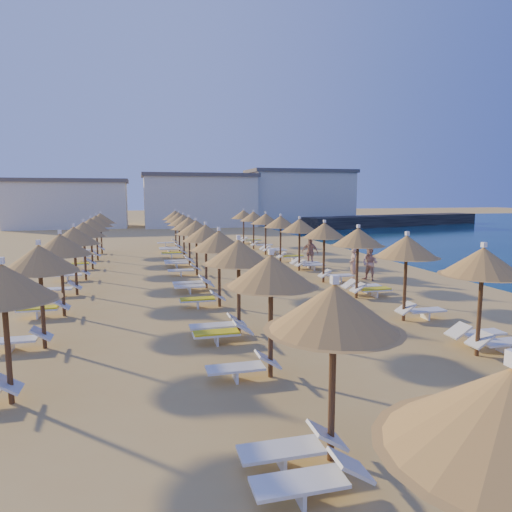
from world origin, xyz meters
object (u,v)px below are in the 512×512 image
object	(u,v)px
parasol_row_east	(324,231)
beachgoer_b	(370,263)
beachgoer_c	(310,252)
jetty	(395,220)
parasol_row_west	(206,234)
beachgoer_a	(353,264)

from	to	relation	value
parasol_row_east	beachgoer_b	distance (m)	3.11
beachgoer_c	beachgoer_b	world-z (taller)	beachgoer_c
jetty	beachgoer_b	bearing A→B (deg)	-137.29
beachgoer_b	parasol_row_west	bearing A→B (deg)	-125.05
beachgoer_c	beachgoer_a	bearing A→B (deg)	-36.90
parasol_row_west	jetty	bearing A→B (deg)	48.52
beachgoer_a	beachgoer_c	bearing A→B (deg)	-157.75
beachgoer_a	jetty	bearing A→B (deg)	158.62
jetty	beachgoer_a	world-z (taller)	beachgoer_a
parasol_row_west	beachgoer_a	bearing A→B (deg)	2.46
parasol_row_east	parasol_row_west	xyz separation A→B (m)	(-6.10, 0.00, 0.00)
parasol_row_east	beachgoer_c	bearing A→B (deg)	77.26
parasol_row_west	beachgoer_b	distance (m)	8.84
beachgoer_c	parasol_row_west	bearing A→B (deg)	-102.93
parasol_row_east	beachgoer_c	xyz separation A→B (m)	(1.08, 4.77, -1.72)
parasol_row_east	parasol_row_west	distance (m)	6.10
beachgoer_b	parasol_row_east	bearing A→B (deg)	-126.98
parasol_row_east	beachgoer_c	size ratio (longest dim) A/B	21.22
parasol_row_east	beachgoer_c	world-z (taller)	parasol_row_east
beachgoer_b	beachgoer_a	world-z (taller)	beachgoer_b
beachgoer_c	beachgoer_b	distance (m)	5.12
beachgoer_c	beachgoer_a	xyz separation A→B (m)	(0.75, -4.43, -0.07)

